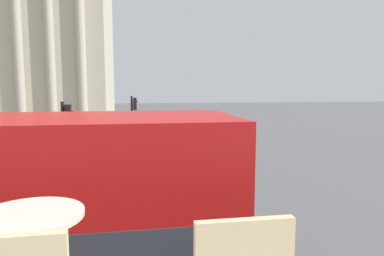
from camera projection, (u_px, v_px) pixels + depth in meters
cafe_dining_table at (30, 248)px, 1.90m from camera, size 0.60×0.60×0.73m
plaza_building_left at (13, 42)px, 42.35m from camera, size 23.87×17.07×20.44m
traffic_light_near at (66, 142)px, 11.78m from camera, size 0.42×0.24×4.04m
traffic_light_mid at (133, 121)px, 19.47m from camera, size 0.42×0.24×4.05m
car_black at (99, 144)px, 23.37m from camera, size 4.20×1.93×1.35m
pedestrian_red at (173, 135)px, 25.80m from camera, size 0.32×0.32×1.72m
pedestrian_white at (226, 136)px, 24.76m from camera, size 0.32×0.32×1.79m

